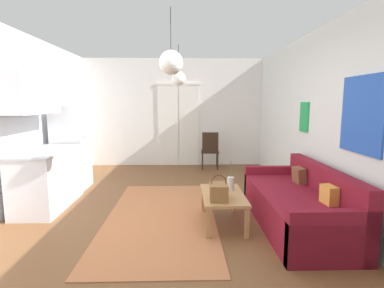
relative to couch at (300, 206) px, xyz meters
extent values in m
cube|color=brown|center=(-1.77, 0.02, -0.32)|extent=(5.05, 8.25, 0.10)
cube|color=white|center=(-1.77, 3.89, 1.07)|extent=(4.65, 0.10, 2.68)
cube|color=white|center=(-1.90, 3.83, 0.74)|extent=(0.50, 0.02, 2.03)
cube|color=white|center=(-1.38, 3.83, 0.74)|extent=(0.50, 0.02, 2.03)
cube|color=white|center=(-1.64, 3.83, 1.79)|extent=(1.11, 0.03, 0.06)
cube|color=silver|center=(0.51, 0.02, 1.07)|extent=(0.10, 7.85, 2.68)
cube|color=blue|center=(0.45, -0.43, 1.20)|extent=(0.02, 0.77, 0.86)
cube|color=green|center=(0.45, 1.11, 1.10)|extent=(0.02, 0.32, 0.48)
cube|color=green|center=(-3.98, 1.23, 1.36)|extent=(0.02, 0.32, 0.40)
cube|color=#B26B42|center=(-1.83, 0.36, -0.27)|extent=(1.50, 3.03, 0.01)
cube|color=maroon|center=(-0.08, 0.00, -0.04)|extent=(0.89, 2.04, 0.46)
cube|color=maroon|center=(0.29, 0.00, 0.12)|extent=(0.15, 2.04, 0.79)
cube|color=maroon|center=(-0.08, -0.97, 0.02)|extent=(0.89, 0.11, 0.59)
cube|color=maroon|center=(-0.08, 0.97, 0.02)|extent=(0.89, 0.11, 0.59)
cube|color=gold|center=(0.14, -0.43, 0.29)|extent=(0.14, 0.22, 0.21)
cube|color=brown|center=(0.14, 0.44, 0.30)|extent=(0.16, 0.23, 0.23)
cube|color=#B27F4C|center=(-0.99, 0.11, 0.12)|extent=(0.54, 0.95, 0.04)
cube|color=#B27F4C|center=(-1.23, -0.32, -0.08)|extent=(0.05, 0.05, 0.38)
cube|color=#B27F4C|center=(-0.76, -0.32, -0.08)|extent=(0.05, 0.05, 0.38)
cube|color=#B27F4C|center=(-1.23, 0.54, -0.08)|extent=(0.05, 0.05, 0.38)
cube|color=#B27F4C|center=(-0.76, 0.54, -0.08)|extent=(0.05, 0.05, 0.38)
cylinder|color=beige|center=(-0.87, 0.27, 0.23)|extent=(0.10, 0.10, 0.18)
cylinder|color=#477F42|center=(-0.87, 0.27, 0.43)|extent=(0.01, 0.01, 0.22)
cube|color=brown|center=(-1.08, -0.13, 0.24)|extent=(0.24, 0.30, 0.20)
torus|color=#512319|center=(-1.08, -0.13, 0.36)|extent=(0.19, 0.01, 0.19)
cube|color=white|center=(-3.61, 1.85, 0.51)|extent=(0.55, 0.60, 1.55)
cube|color=#4C4C51|center=(-3.33, 1.85, 0.71)|extent=(0.01, 0.58, 0.01)
cylinder|color=#B7BABF|center=(-3.31, 1.69, 0.90)|extent=(0.02, 0.02, 0.22)
cylinder|color=#B7BABF|center=(-3.31, 1.69, 0.43)|extent=(0.02, 0.02, 0.34)
cube|color=silver|center=(-3.60, 0.83, 0.16)|extent=(0.60, 1.30, 0.85)
cube|color=#B7BABF|center=(-3.60, 0.83, 0.60)|extent=(0.63, 1.33, 0.03)
cube|color=#999BA0|center=(-3.60, 0.87, 0.55)|extent=(0.36, 0.40, 0.10)
cylinder|color=#B7BABF|center=(-3.84, 0.87, 0.71)|extent=(0.02, 0.02, 0.20)
cube|color=silver|center=(-3.74, 0.83, 1.46)|extent=(0.32, 1.17, 0.60)
cylinder|color=black|center=(-0.69, 3.55, -0.07)|extent=(0.03, 0.03, 0.41)
cylinder|color=black|center=(-1.05, 3.57, -0.07)|extent=(0.03, 0.03, 0.41)
cylinder|color=black|center=(-0.71, 3.21, -0.07)|extent=(0.03, 0.03, 0.41)
cylinder|color=black|center=(-1.07, 3.23, -0.07)|extent=(0.03, 0.03, 0.41)
cube|color=black|center=(-0.88, 3.39, 0.15)|extent=(0.44, 0.42, 0.04)
cube|color=black|center=(-0.89, 3.21, 0.40)|extent=(0.38, 0.05, 0.47)
cylinder|color=black|center=(-1.65, -0.09, 2.17)|extent=(0.01, 0.01, 0.48)
sphere|color=white|center=(-1.65, -0.09, 1.79)|extent=(0.28, 0.28, 0.28)
cylinder|color=black|center=(-1.60, 2.11, 2.17)|extent=(0.01, 0.01, 0.49)
sphere|color=white|center=(-1.60, 2.11, 1.79)|extent=(0.27, 0.27, 0.27)
camera|label=1|loc=(-1.51, -3.61, 1.34)|focal=27.49mm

